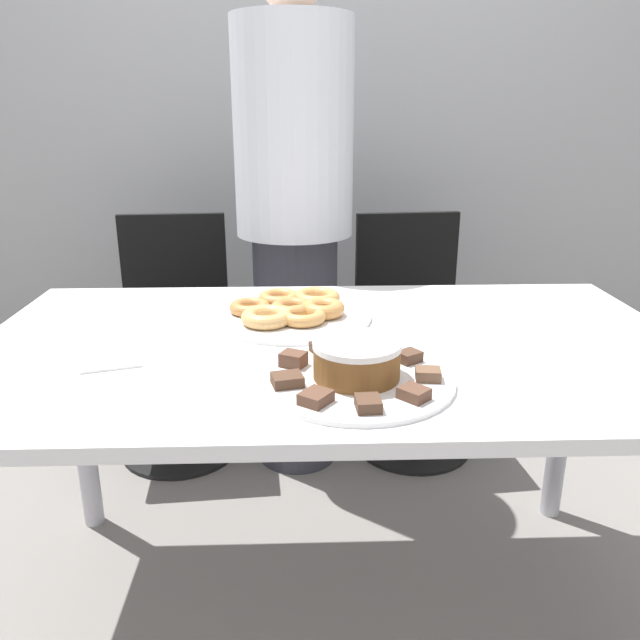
{
  "coord_description": "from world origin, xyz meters",
  "views": [
    {
      "loc": [
        -0.07,
        -1.3,
        1.24
      ],
      "look_at": [
        -0.03,
        -0.03,
        0.81
      ],
      "focal_mm": 35.0,
      "sensor_mm": 36.0,
      "label": 1
    }
  ],
  "objects_px": {
    "office_chair_left": "(176,344)",
    "napkin": "(111,361)",
    "plate_donuts": "(292,317)",
    "office_chair_right": "(413,341)",
    "plate_cake": "(356,379)",
    "person_standing": "(295,219)",
    "frosted_cake": "(357,359)"
  },
  "relations": [
    {
      "from": "office_chair_left",
      "to": "napkin",
      "type": "xyz_separation_m",
      "value": [
        0.08,
        -1.01,
        0.34
      ]
    },
    {
      "from": "plate_donuts",
      "to": "napkin",
      "type": "xyz_separation_m",
      "value": [
        -0.37,
        -0.27,
        -0.0
      ]
    },
    {
      "from": "plate_donuts",
      "to": "napkin",
      "type": "distance_m",
      "value": 0.46
    },
    {
      "from": "office_chair_right",
      "to": "napkin",
      "type": "height_order",
      "value": "office_chair_right"
    },
    {
      "from": "napkin",
      "to": "plate_cake",
      "type": "bearing_deg",
      "value": -12.94
    },
    {
      "from": "person_standing",
      "to": "plate_cake",
      "type": "distance_m",
      "value": 1.03
    },
    {
      "from": "frosted_cake",
      "to": "napkin",
      "type": "height_order",
      "value": "frosted_cake"
    },
    {
      "from": "person_standing",
      "to": "frosted_cake",
      "type": "xyz_separation_m",
      "value": [
        0.12,
        -1.01,
        -0.1
      ]
    },
    {
      "from": "person_standing",
      "to": "frosted_cake",
      "type": "bearing_deg",
      "value": -83.23
    },
    {
      "from": "office_chair_right",
      "to": "napkin",
      "type": "xyz_separation_m",
      "value": [
        -0.81,
        -1.01,
        0.34
      ]
    },
    {
      "from": "office_chair_right",
      "to": "plate_cake",
      "type": "xyz_separation_m",
      "value": [
        -0.32,
        -1.12,
        0.35
      ]
    },
    {
      "from": "person_standing",
      "to": "plate_cake",
      "type": "xyz_separation_m",
      "value": [
        0.12,
        -1.01,
        -0.14
      ]
    },
    {
      "from": "frosted_cake",
      "to": "office_chair_left",
      "type": "bearing_deg",
      "value": 117.08
    },
    {
      "from": "plate_donuts",
      "to": "napkin",
      "type": "bearing_deg",
      "value": -143.57
    },
    {
      "from": "plate_cake",
      "to": "napkin",
      "type": "bearing_deg",
      "value": 167.06
    },
    {
      "from": "frosted_cake",
      "to": "person_standing",
      "type": "bearing_deg",
      "value": 96.77
    },
    {
      "from": "office_chair_left",
      "to": "napkin",
      "type": "relative_size",
      "value": 6.26
    },
    {
      "from": "office_chair_right",
      "to": "plate_donuts",
      "type": "distance_m",
      "value": 0.93
    },
    {
      "from": "office_chair_right",
      "to": "plate_donuts",
      "type": "relative_size",
      "value": 2.25
    },
    {
      "from": "office_chair_right",
      "to": "frosted_cake",
      "type": "distance_m",
      "value": 1.23
    },
    {
      "from": "person_standing",
      "to": "plate_donuts",
      "type": "relative_size",
      "value": 4.39
    },
    {
      "from": "napkin",
      "to": "office_chair_left",
      "type": "bearing_deg",
      "value": 94.59
    },
    {
      "from": "napkin",
      "to": "plate_donuts",
      "type": "bearing_deg",
      "value": 36.43
    },
    {
      "from": "office_chair_right",
      "to": "person_standing",
      "type": "bearing_deg",
      "value": -171.5
    },
    {
      "from": "office_chair_left",
      "to": "plate_cake",
      "type": "bearing_deg",
      "value": -67.48
    },
    {
      "from": "person_standing",
      "to": "office_chair_left",
      "type": "relative_size",
      "value": 1.95
    },
    {
      "from": "office_chair_right",
      "to": "plate_cake",
      "type": "height_order",
      "value": "office_chair_right"
    },
    {
      "from": "office_chair_left",
      "to": "napkin",
      "type": "bearing_deg",
      "value": -89.97
    },
    {
      "from": "plate_cake",
      "to": "napkin",
      "type": "xyz_separation_m",
      "value": [
        -0.49,
        0.11,
        -0.0
      ]
    },
    {
      "from": "office_chair_left",
      "to": "office_chair_right",
      "type": "bearing_deg",
      "value": -4.57
    },
    {
      "from": "plate_donuts",
      "to": "napkin",
      "type": "height_order",
      "value": "plate_donuts"
    },
    {
      "from": "office_chair_right",
      "to": "napkin",
      "type": "bearing_deg",
      "value": -134.26
    }
  ]
}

